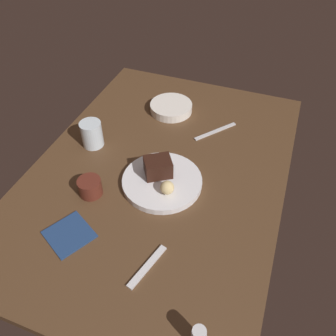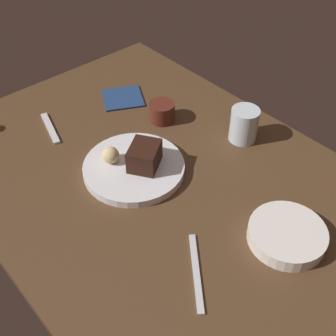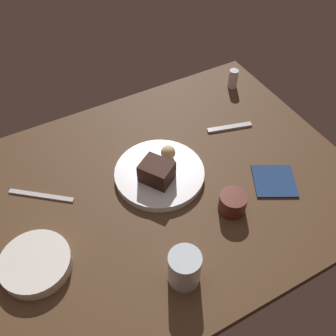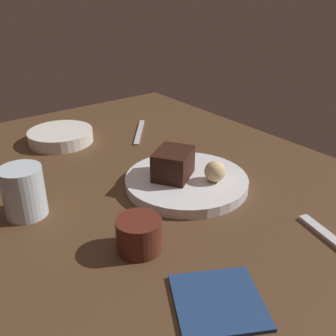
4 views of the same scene
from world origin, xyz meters
TOP-DOWN VIEW (x-y plane):
  - dining_table at (0.00, 0.00)cm, footprint 120.00×84.00cm
  - dessert_plate at (-5.76, -3.42)cm, footprint 26.21×26.21cm
  - chocolate_cake_slice at (-3.84, -1.29)cm, footprint 10.63×11.09cm
  - bread_roll at (-10.57, -6.98)cm, footprint 4.42×4.42cm
  - salt_shaker at (-49.20, -28.85)cm, footprint 3.39×3.39cm
  - water_glass at (3.98, 27.56)cm, footprint 7.76×7.76cm
  - side_bowl at (33.95, 7.99)cm, footprint 17.23×17.23cm
  - coffee_cup at (-17.55, 16.43)cm, footprint 7.49×7.49cm
  - dessert_spoon at (-35.62, -10.71)cm, footprint 14.93×5.75cm
  - butter_knife at (26.86, -12.80)cm, footprint 15.72×12.96cm
  - folded_napkin at (-33.99, 14.35)cm, footprint 16.10×16.16cm

SIDE VIEW (x-z plane):
  - dining_table at x=0.00cm, z-range 0.00..3.00cm
  - butter_knife at x=26.86cm, z-range 3.00..3.50cm
  - folded_napkin at x=-33.99cm, z-range 3.00..3.60cm
  - dessert_spoon at x=-35.62cm, z-range 3.00..3.70cm
  - dessert_plate at x=-5.76cm, z-range 3.00..5.13cm
  - side_bowl at x=33.95cm, z-range 3.00..6.34cm
  - coffee_cup at x=-17.55cm, z-range 3.00..8.66cm
  - salt_shaker at x=-49.20cm, z-range 2.95..9.92cm
  - bread_roll at x=-10.57cm, z-range 5.13..9.55cm
  - water_glass at x=3.98cm, z-range 3.00..12.66cm
  - chocolate_cake_slice at x=-3.84cm, z-range 5.13..11.14cm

